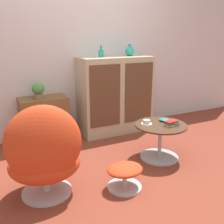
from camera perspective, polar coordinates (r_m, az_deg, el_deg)
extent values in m
plane|color=brown|center=(2.94, 3.09, -12.30)|extent=(12.00, 12.00, 0.00)
cube|color=silver|center=(3.85, -7.19, 14.67)|extent=(6.40, 0.06, 2.60)
cube|color=tan|center=(3.88, 0.61, 3.73)|extent=(1.06, 0.46, 1.12)
cube|color=brown|center=(3.55, -1.46, 3.43)|extent=(0.45, 0.01, 0.85)
cube|color=brown|center=(3.79, 5.84, 4.22)|extent=(0.45, 0.01, 0.85)
cube|color=brown|center=(3.66, -14.53, -1.67)|extent=(0.62, 0.36, 0.62)
cylinder|color=beige|center=(3.50, -13.82, -3.30)|extent=(0.21, 0.01, 0.21)
cylinder|color=#B7B7BC|center=(2.62, -13.94, -16.41)|extent=(0.46, 0.46, 0.02)
cylinder|color=#B7B7BC|center=(2.59, -14.06, -15.06)|extent=(0.06, 0.06, 0.12)
ellipsoid|color=red|center=(2.48, -14.40, -10.87)|extent=(0.72, 0.63, 0.30)
ellipsoid|color=red|center=(2.27, -14.66, -6.53)|extent=(0.69, 0.49, 0.68)
cylinder|color=#B7B7BC|center=(2.62, 2.75, -15.93)|extent=(0.33, 0.33, 0.02)
cylinder|color=#B7B7BC|center=(2.58, 2.77, -14.52)|extent=(0.04, 0.04, 0.13)
ellipsoid|color=red|center=(2.53, 2.80, -12.37)|extent=(0.35, 0.30, 0.09)
cylinder|color=#B7B7BC|center=(3.23, 10.21, -9.56)|extent=(0.45, 0.45, 0.02)
cylinder|color=#B7B7BC|center=(3.15, 10.39, -6.27)|extent=(0.04, 0.04, 0.38)
cylinder|color=#472D1E|center=(3.08, 10.59, -2.82)|extent=(0.60, 0.60, 0.02)
cylinder|color=teal|center=(3.70, -2.39, 12.60)|extent=(0.08, 0.08, 0.10)
cylinder|color=teal|center=(3.69, -2.41, 13.82)|extent=(0.03, 0.03, 0.06)
ellipsoid|color=teal|center=(3.90, 3.86, 13.06)|extent=(0.14, 0.14, 0.14)
cylinder|color=teal|center=(3.90, 3.88, 14.28)|extent=(0.04, 0.04, 0.04)
cylinder|color=#996B4C|center=(3.56, -15.69, 3.39)|extent=(0.11, 0.11, 0.06)
sphere|color=#478E47|center=(3.54, -15.82, 4.93)|extent=(0.16, 0.16, 0.16)
cylinder|color=silver|center=(3.06, 7.52, -2.55)|extent=(0.13, 0.13, 0.01)
cylinder|color=silver|center=(3.05, 7.54, -2.16)|extent=(0.08, 0.08, 0.05)
cube|color=beige|center=(3.06, 12.77, -2.69)|extent=(0.15, 0.09, 0.02)
cube|color=#237038|center=(3.05, 12.85, -2.40)|extent=(0.16, 0.10, 0.02)
cube|color=red|center=(3.05, 12.77, -2.04)|extent=(0.16, 0.11, 0.02)
ellipsoid|color=#1E7A70|center=(3.19, 11.27, -1.64)|extent=(0.12, 0.12, 0.04)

